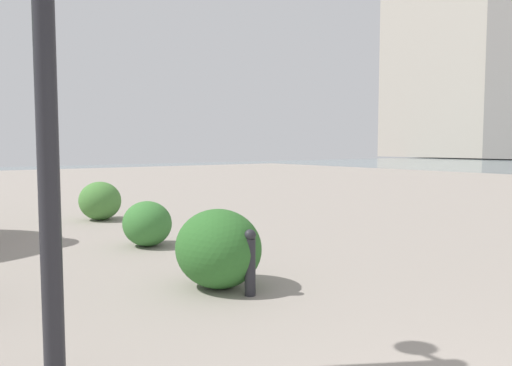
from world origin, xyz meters
TOP-DOWN VIEW (x-y plane):
  - building_highrise at (41.96, -66.10)m, footprint 17.26×14.70m
  - bollard_mid at (4.37, -0.78)m, footprint 0.13×0.13m
  - shrub_low at (7.50, -0.96)m, footprint 0.86×0.78m
  - shrub_round at (4.84, -0.67)m, footprint 1.07×0.96m
  - shrub_wide at (10.74, -1.27)m, footprint 0.99×0.89m

SIDE VIEW (x-z plane):
  - shrub_low at x=7.50m, z-range 0.00..0.73m
  - bollard_mid at x=4.37m, z-range 0.02..0.75m
  - shrub_wide at x=10.74m, z-range 0.00..0.84m
  - shrub_round at x=4.84m, z-range 0.00..0.91m
  - building_highrise at x=41.96m, z-range 0.00..28.77m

